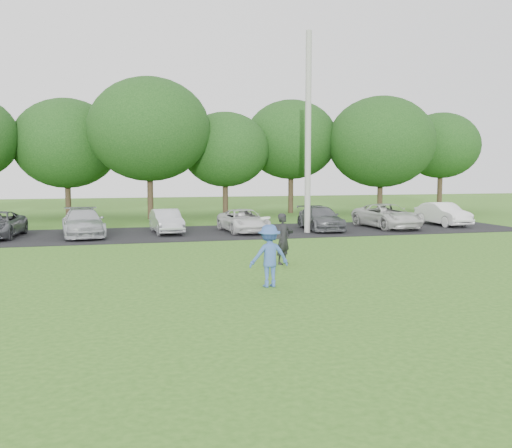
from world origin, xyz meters
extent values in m
plane|color=#32651C|center=(0.00, 0.00, 0.00)|extent=(100.00, 100.00, 0.00)
cube|color=black|center=(0.00, 13.00, 0.01)|extent=(32.00, 6.50, 0.03)
cylinder|color=#A7A7A2|center=(4.69, 11.72, 4.74)|extent=(0.28, 0.28, 9.48)
imported|color=#3C5FAB|center=(-0.56, 0.02, 0.81)|extent=(1.08, 0.67, 1.62)
cylinder|color=white|center=(-0.68, -0.04, 1.79)|extent=(0.27, 0.27, 0.06)
imported|color=black|center=(0.87, 3.34, 0.82)|extent=(0.71, 0.66, 1.63)
cube|color=black|center=(1.05, 3.16, 1.06)|extent=(0.17, 0.16, 0.10)
imported|color=#B9BCC1|center=(-5.65, 12.77, 0.66)|extent=(2.15, 4.46, 1.25)
imported|color=silver|center=(-1.88, 13.13, 0.59)|extent=(1.41, 3.49, 1.13)
imported|color=silver|center=(1.79, 12.71, 0.58)|extent=(2.07, 4.05, 1.09)
imported|color=#54575C|center=(5.73, 12.67, 0.61)|extent=(1.84, 4.07, 1.15)
imported|color=silver|center=(9.44, 12.72, 0.65)|extent=(2.37, 4.59, 1.24)
imported|color=white|center=(13.04, 13.27, 0.64)|extent=(1.44, 3.76, 1.22)
cylinder|color=#38281C|center=(-7.00, 24.40, 1.10)|extent=(0.36, 0.36, 2.20)
ellipsoid|color=#214C19|center=(-7.00, 24.40, 4.71)|extent=(6.68, 6.68, 5.68)
cylinder|color=#38281C|center=(-2.00, 21.60, 1.35)|extent=(0.36, 0.36, 2.70)
ellipsoid|color=#214C19|center=(-2.00, 21.60, 5.48)|extent=(7.42, 7.42, 6.31)
cylinder|color=#38281C|center=(3.00, 23.00, 1.10)|extent=(0.36, 0.36, 2.20)
ellipsoid|color=#214C19|center=(3.00, 23.00, 4.36)|extent=(5.76, 5.76, 4.90)
cylinder|color=#38281C|center=(8.00, 24.40, 1.35)|extent=(0.36, 0.36, 2.70)
ellipsoid|color=#214C19|center=(8.00, 24.40, 5.14)|extent=(6.50, 6.50, 5.53)
cylinder|color=#38281C|center=(13.50, 21.60, 1.10)|extent=(0.36, 0.36, 2.20)
ellipsoid|color=#214C19|center=(13.50, 21.60, 4.92)|extent=(7.24, 7.24, 6.15)
cylinder|color=#38281C|center=(19.00, 23.00, 1.35)|extent=(0.36, 0.36, 2.70)
ellipsoid|color=#214C19|center=(19.00, 23.00, 4.79)|extent=(5.58, 5.58, 4.74)
camera|label=1|loc=(-4.56, -13.96, 3.01)|focal=40.00mm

